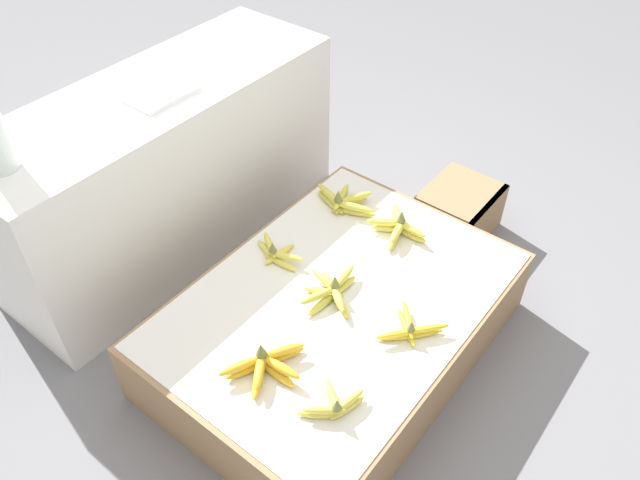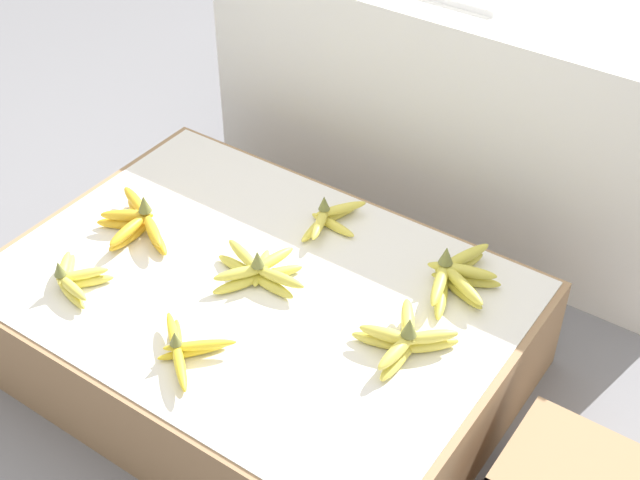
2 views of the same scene
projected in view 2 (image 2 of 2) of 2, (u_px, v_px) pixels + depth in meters
The scene contains 10 objects.
ground_plane at pixel (261, 364), 2.28m from camera, with size 10.00×10.00×0.00m, color slate.
display_platform at pixel (259, 326), 2.20m from camera, with size 1.23×0.88×0.27m.
back_vendor_table at pixel (467, 103), 2.60m from camera, with size 1.46×0.51×0.71m.
banana_bunch_front_left at pixel (73, 279), 2.09m from camera, with size 0.18×0.14×0.09m.
banana_bunch_front_midleft at pixel (183, 350), 1.92m from camera, with size 0.20×0.19×0.08m.
banana_bunch_middle_left at pixel (137, 222), 2.25m from camera, with size 0.26×0.21×0.10m.
banana_bunch_middle_midleft at pixel (258, 271), 2.11m from camera, with size 0.26×0.22×0.10m.
banana_bunch_middle_midright at pixel (405, 340), 1.93m from camera, with size 0.22×0.23×0.10m.
banana_bunch_back_midleft at pixel (329, 218), 2.27m from camera, with size 0.14×0.22×0.09m.
banana_bunch_back_midright at pixel (456, 277), 2.09m from camera, with size 0.18×0.28×0.10m.
Camera 2 is at (1.02, -1.20, 1.70)m, focal length 50.00 mm.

